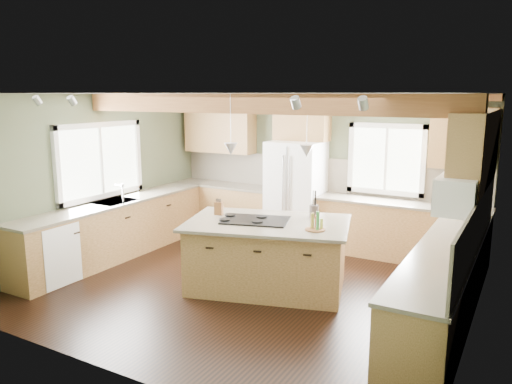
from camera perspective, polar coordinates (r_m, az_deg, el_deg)
The scene contains 37 objects.
floor at distance 6.97m, azimuth -0.76°, elevation -10.69°, with size 5.60×5.60×0.00m, color black.
ceiling at distance 6.47m, azimuth -0.82°, elevation 11.21°, with size 5.60×5.60×0.00m, color silver.
wall_back at distance 8.82m, azimuth 7.41°, elevation 2.63°, with size 5.60×5.60×0.00m, color #4C543B.
wall_left at distance 8.34m, azimuth -17.66°, elevation 1.71°, with size 5.00×5.00×0.00m, color #4C543B.
wall_right at distance 5.76m, azimuth 24.11°, elevation -2.82°, with size 5.00×5.00×0.00m, color #4C543B.
ceiling_beam at distance 6.56m, azimuth -0.37°, elevation 10.07°, with size 5.55×0.26×0.26m, color brown.
soffit_trim at distance 8.63m, azimuth 7.36°, elevation 10.71°, with size 5.55×0.20×0.10m, color brown.
backsplash_back at distance 8.82m, azimuth 7.36°, elevation 2.04°, with size 5.58×0.03×0.58m, color brown.
backsplash_right at distance 5.83m, azimuth 23.94°, elevation -3.56°, with size 0.03×3.70×0.58m, color brown.
base_cab_back_left at distance 9.53m, azimuth -3.44°, elevation -1.92°, with size 2.02×0.60×0.88m, color brown.
counter_back_left at distance 9.44m, azimuth -3.47°, elevation 0.80°, with size 2.06×0.64×0.04m, color #453D33.
base_cab_back_right at distance 8.28m, azimuth 16.09°, elevation -4.38°, with size 2.62×0.60×0.88m, color brown.
counter_back_right at distance 8.17m, azimuth 16.26°, elevation -1.27°, with size 2.66×0.64×0.04m, color #453D33.
base_cab_left at distance 8.34m, azimuth -15.65°, elevation -4.23°, with size 0.60×3.70×0.88m, color brown.
counter_left at distance 8.24m, azimuth -15.82°, elevation -1.14°, with size 0.64×3.74×0.04m, color #453D33.
base_cab_right at distance 6.09m, azimuth 20.65°, elevation -10.32°, with size 0.60×3.70×0.88m, color brown.
counter_right at distance 5.94m, azimuth 20.96°, elevation -6.18°, with size 0.64×3.74×0.04m, color #453D33.
upper_cab_back_left at distance 9.52m, azimuth -4.15°, elevation 7.25°, with size 1.40×0.35×0.90m, color brown.
upper_cab_over_fridge at distance 8.69m, azimuth 5.26°, elevation 8.18°, with size 0.96×0.35×0.70m, color brown.
upper_cab_right at distance 6.56m, azimuth 23.81°, elevation 4.57°, with size 0.35×2.20×0.90m, color brown.
upper_cab_back_corner at distance 8.00m, azimuth 22.56°, elevation 5.69°, with size 0.90×0.35×0.90m, color brown.
window_left at distance 8.33m, azimuth -17.42°, elevation 3.44°, with size 0.04×1.60×1.05m, color white.
window_back at distance 8.41m, azimuth 14.69°, elevation 3.66°, with size 1.10×0.04×1.00m, color white.
sink at distance 8.23m, azimuth -15.82°, elevation -1.11°, with size 0.50×0.65×0.03m, color #262628.
faucet at distance 8.08m, azimuth -14.97°, elevation -0.24°, with size 0.02×0.02×0.28m, color #B2B2B7.
dishwasher at distance 7.52m, azimuth -22.62°, elevation -6.46°, with size 0.60×0.60×0.84m, color white.
oven at distance 4.91m, azimuth 18.05°, elevation -15.57°, with size 0.60×0.72×0.84m, color white.
microwave at distance 5.68m, azimuth 22.05°, elevation -0.26°, with size 0.40×0.70×0.38m, color white.
pendant_left at distance 6.60m, azimuth -2.90°, elevation 4.94°, with size 0.18×0.18×0.16m, color #B2B2B7.
pendant_right at distance 6.41m, azimuth 5.80°, elevation 4.70°, with size 0.18×0.18×0.16m, color #B2B2B7.
refrigerator at distance 8.66m, azimuth 4.56°, elevation -0.16°, with size 0.90×0.74×1.80m, color white.
island at distance 6.80m, azimuth 1.32°, elevation -7.32°, with size 2.01×1.23×0.88m, color brown.
island_top at distance 6.67m, azimuth 1.34°, elevation -3.57°, with size 2.14×1.36×0.04m, color #453D33.
cooktop at distance 6.69m, azimuth -0.06°, elevation -3.24°, with size 0.87×0.58×0.02m, color black.
knife_block at distance 7.04m, azimuth -4.29°, elevation -1.86°, with size 0.11×0.08×0.19m, color brown.
utensil_crock at distance 6.92m, azimuth 6.64°, elevation -2.19°, with size 0.13×0.13×0.17m, color #403A33.
bottle_tray at distance 6.27m, azimuth 6.78°, elevation -3.31°, with size 0.25×0.25×0.23m, color brown, non-canonical shape.
Camera 1 is at (3.25, -5.59, 2.60)m, focal length 35.00 mm.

